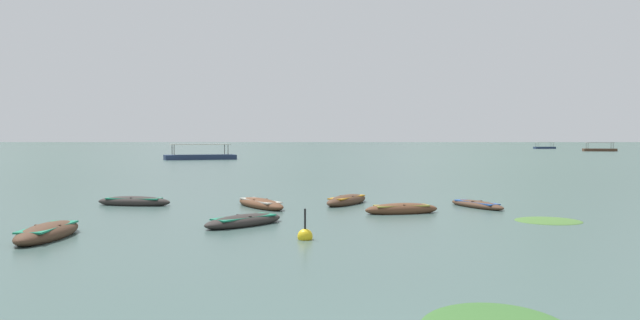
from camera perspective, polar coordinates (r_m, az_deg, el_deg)
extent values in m
plane|color=#425B56|center=(1506.33, 0.53, 1.83)|extent=(6000.00, 6000.00, 0.00)
cone|color=#56665B|center=(2213.11, -25.37, 5.54)|extent=(1018.42, 1018.42, 298.45)
cone|color=#4C5B56|center=(2420.86, -1.12, 5.39)|extent=(1290.77, 1290.77, 297.51)
cone|color=#56665B|center=(2634.15, 21.23, 7.98)|extent=(1668.66, 1668.66, 571.91)
ellipsoid|color=brown|center=(23.21, 8.03, -4.84)|extent=(3.14, 1.58, 0.51)
cube|color=olive|center=(23.20, 8.03, -4.47)|extent=(2.26, 1.14, 0.05)
cube|color=brown|center=(23.19, 8.03, -4.34)|extent=(0.22, 0.60, 0.04)
ellipsoid|color=brown|center=(25.18, -5.89, -4.32)|extent=(2.87, 3.69, 0.49)
cube|color=#B7B2A3|center=(25.17, -5.89, -3.99)|extent=(2.07, 2.65, 0.05)
cube|color=brown|center=(25.16, -5.89, -3.88)|extent=(0.61, 0.44, 0.04)
ellipsoid|color=#4C3323|center=(26.30, 2.65, -4.01)|extent=(2.47, 3.35, 0.54)
cube|color=orange|center=(26.28, 2.65, -3.66)|extent=(1.78, 2.41, 0.05)
cube|color=#4C3323|center=(26.28, 2.65, -3.55)|extent=(0.61, 0.39, 0.04)
ellipsoid|color=#4C3323|center=(18.96, -25.21, -6.48)|extent=(1.12, 3.37, 0.56)
cube|color=#197A56|center=(18.94, -25.22, -5.98)|extent=(0.81, 2.42, 0.05)
cube|color=#4C3323|center=(18.93, -25.22, -5.83)|extent=(0.75, 0.08, 0.04)
ellipsoid|color=#2D2826|center=(19.94, -7.49, -6.00)|extent=(2.93, 3.08, 0.47)
cube|color=#197A56|center=(19.92, -7.49, -5.60)|extent=(2.11, 2.22, 0.05)
cube|color=#2D2826|center=(19.91, -7.49, -5.46)|extent=(0.57, 0.53, 0.04)
ellipsoid|color=#2D2826|center=(27.12, -17.83, -3.94)|extent=(3.48, 1.40, 0.51)
cube|color=#197A56|center=(27.10, -17.84, -3.62)|extent=(2.51, 1.01, 0.05)
cube|color=#2D2826|center=(27.10, -17.84, -3.52)|extent=(0.17, 0.63, 0.04)
ellipsoid|color=#4C3323|center=(25.92, 15.16, -4.28)|extent=(2.13, 3.21, 0.36)
cube|color=#28519E|center=(25.91, 15.17, -4.04)|extent=(1.53, 2.31, 0.05)
cube|color=#4C3323|center=(25.90, 15.17, -3.93)|extent=(0.52, 0.31, 0.04)
cube|color=#4C3323|center=(171.56, 25.80, 0.87)|extent=(8.51, 4.05, 0.90)
cylinder|color=#4C4742|center=(169.85, 24.88, 1.25)|extent=(0.10, 0.10, 1.80)
cylinder|color=#4C4742|center=(171.75, 24.72, 1.26)|extent=(0.10, 0.10, 1.80)
cylinder|color=#4C4742|center=(171.42, 26.90, 1.23)|extent=(0.10, 0.10, 1.80)
cylinder|color=#4C4742|center=(173.30, 26.72, 1.24)|extent=(0.10, 0.10, 1.80)
cube|color=#9E998E|center=(171.55, 25.81, 1.55)|extent=(7.15, 3.40, 0.12)
cube|color=navy|center=(215.17, 21.22, 1.11)|extent=(7.31, 2.98, 0.90)
cylinder|color=#4C4742|center=(217.16, 21.77, 1.41)|extent=(0.10, 0.10, 1.80)
cylinder|color=#4C4742|center=(215.50, 21.98, 1.40)|extent=(0.10, 0.10, 1.80)
cylinder|color=#4C4742|center=(214.86, 20.46, 1.42)|extent=(0.10, 0.10, 1.80)
cylinder|color=#4C4742|center=(213.18, 20.67, 1.41)|extent=(0.10, 0.10, 1.80)
cube|color=beige|center=(215.16, 21.23, 1.65)|extent=(6.14, 2.50, 0.12)
cube|color=navy|center=(89.56, -11.71, 0.22)|extent=(11.10, 7.14, 0.90)
cylinder|color=#4C4742|center=(91.58, -9.38, 0.98)|extent=(0.10, 0.10, 1.80)
cylinder|color=#4C4742|center=(88.90, -9.04, 0.95)|extent=(0.10, 0.10, 1.80)
cylinder|color=#4C4742|center=(90.36, -14.35, 0.93)|extent=(0.10, 0.10, 1.80)
cylinder|color=#4C4742|center=(87.65, -14.16, 0.90)|extent=(0.10, 0.10, 1.80)
cube|color=beige|center=(89.53, -11.72, 1.52)|extent=(9.32, 6.00, 0.12)
sphere|color=yellow|center=(17.01, -1.48, -7.53)|extent=(0.45, 0.45, 0.45)
cylinder|color=black|center=(16.95, -1.48, -6.17)|extent=(0.06, 0.06, 0.81)
ellipsoid|color=#477033|center=(22.40, 21.54, -5.60)|extent=(2.51, 2.36, 0.14)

